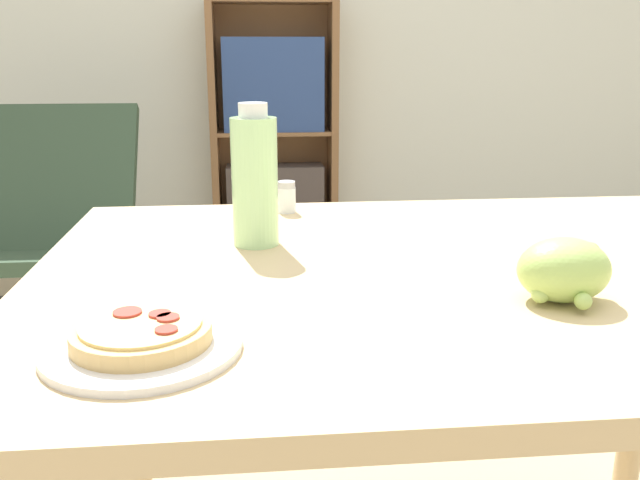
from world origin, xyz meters
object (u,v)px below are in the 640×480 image
object	(u,v)px
pizza_on_plate	(142,339)
drink_bottle	(255,179)
salt_shaker	(287,197)
bookshelf	(274,142)
grape_bunch	(564,270)
lounge_chair_near	(44,269)

from	to	relation	value
pizza_on_plate	drink_bottle	distance (m)	0.45
pizza_on_plate	salt_shaker	bearing A→B (deg)	73.47
salt_shaker	bookshelf	bearing A→B (deg)	89.00
grape_bunch	bookshelf	bearing A→B (deg)	96.35
grape_bunch	bookshelf	distance (m)	2.78
grape_bunch	drink_bottle	size ratio (longest dim) A/B	0.52
drink_bottle	salt_shaker	bearing A→B (deg)	74.59
grape_bunch	bookshelf	xyz separation A→B (m)	(-0.31, 2.76, -0.19)
drink_bottle	bookshelf	world-z (taller)	bookshelf
drink_bottle	bookshelf	size ratio (longest dim) A/B	0.18
pizza_on_plate	grape_bunch	xyz separation A→B (m)	(0.54, 0.11, 0.03)
grape_bunch	lounge_chair_near	xyz separation A→B (m)	(-1.22, 1.72, -0.52)
pizza_on_plate	lounge_chair_near	xyz separation A→B (m)	(-0.68, 1.82, -0.49)
salt_shaker	lounge_chair_near	distance (m)	1.55
lounge_chair_near	salt_shaker	bearing A→B (deg)	-52.72
pizza_on_plate	bookshelf	bearing A→B (deg)	85.34
pizza_on_plate	grape_bunch	distance (m)	0.55
pizza_on_plate	drink_bottle	xyz separation A→B (m)	(0.13, 0.42, 0.10)
grape_bunch	lounge_chair_near	world-z (taller)	lounge_chair_near
salt_shaker	grape_bunch	bearing A→B (deg)	-57.87
grape_bunch	drink_bottle	distance (m)	0.52
pizza_on_plate	bookshelf	xyz separation A→B (m)	(0.23, 2.86, -0.16)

